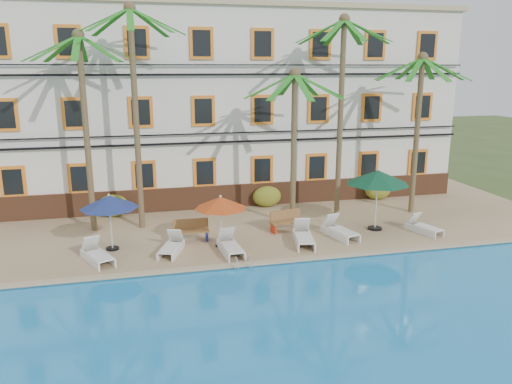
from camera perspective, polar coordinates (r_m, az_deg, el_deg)
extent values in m
plane|color=#384C23|center=(19.76, 1.38, -7.75)|extent=(100.00, 100.00, 0.00)
cube|color=tan|center=(24.31, -1.62, -3.20)|extent=(30.00, 12.00, 0.25)
cube|color=#1B82CD|center=(13.78, 9.17, -17.86)|extent=(26.00, 12.00, 0.20)
cube|color=tan|center=(18.85, 2.08, -7.94)|extent=(30.00, 0.35, 0.06)
cube|color=silver|center=(28.20, -3.80, 9.80)|extent=(25.00, 6.00, 10.00)
cube|color=brown|center=(25.94, -2.51, -0.43)|extent=(25.00, 0.12, 1.20)
cube|color=tan|center=(28.28, -3.98, 20.15)|extent=(25.40, 6.40, 0.25)
cube|color=orange|center=(25.88, -26.02, 1.06)|extent=(1.15, 0.10, 1.50)
cube|color=black|center=(25.83, -26.05, 1.03)|extent=(0.85, 0.04, 1.20)
cube|color=orange|center=(25.38, -19.42, 1.46)|extent=(1.15, 0.10, 1.50)
cube|color=black|center=(25.33, -19.43, 1.43)|extent=(0.85, 0.04, 1.20)
cube|color=orange|center=(25.22, -12.64, 1.85)|extent=(1.15, 0.10, 1.50)
cube|color=black|center=(25.17, -12.64, 1.83)|extent=(0.85, 0.04, 1.20)
cube|color=orange|center=(25.42, -5.87, 2.22)|extent=(1.15, 0.10, 1.50)
cube|color=black|center=(25.37, -5.85, 2.20)|extent=(0.85, 0.04, 1.20)
cube|color=orange|center=(25.97, 0.71, 2.55)|extent=(1.15, 0.10, 1.50)
cube|color=black|center=(25.92, 0.74, 2.52)|extent=(0.85, 0.04, 1.20)
cube|color=orange|center=(26.85, 6.94, 2.82)|extent=(1.15, 0.10, 1.50)
cube|color=black|center=(26.80, 6.98, 2.80)|extent=(0.85, 0.04, 1.20)
cube|color=orange|center=(28.02, 12.72, 3.05)|extent=(1.15, 0.10, 1.50)
cube|color=black|center=(27.97, 12.76, 3.03)|extent=(0.85, 0.04, 1.20)
cube|color=orange|center=(29.45, 17.98, 3.23)|extent=(1.15, 0.10, 1.50)
cube|color=black|center=(29.41, 18.03, 3.21)|extent=(0.85, 0.04, 1.20)
cube|color=orange|center=(25.44, -26.78, 7.87)|extent=(1.15, 0.10, 1.50)
cube|color=black|center=(25.39, -26.80, 7.86)|extent=(0.85, 0.04, 1.20)
cube|color=orange|center=(24.93, -20.00, 8.43)|extent=(1.15, 0.10, 1.50)
cube|color=black|center=(24.88, -20.01, 8.42)|extent=(0.85, 0.04, 1.20)
cube|color=orange|center=(24.77, -13.02, 8.88)|extent=(1.15, 0.10, 1.50)
cube|color=black|center=(24.72, -13.02, 8.87)|extent=(0.85, 0.04, 1.20)
cube|color=orange|center=(24.97, -6.05, 9.20)|extent=(1.15, 0.10, 1.50)
cube|color=black|center=(24.92, -6.03, 9.19)|extent=(0.85, 0.04, 1.20)
cube|color=orange|center=(25.53, 0.73, 9.38)|extent=(1.15, 0.10, 1.50)
cube|color=black|center=(25.48, 0.76, 9.37)|extent=(0.85, 0.04, 1.20)
cube|color=orange|center=(26.42, 7.14, 9.43)|extent=(1.15, 0.10, 1.50)
cube|color=black|center=(26.38, 7.18, 9.42)|extent=(0.85, 0.04, 1.20)
cube|color=orange|center=(27.61, 13.07, 9.38)|extent=(1.15, 0.10, 1.50)
cube|color=black|center=(27.57, 13.11, 9.37)|extent=(0.85, 0.04, 1.20)
cube|color=orange|center=(29.06, 18.45, 9.24)|extent=(1.15, 0.10, 1.50)
cube|color=black|center=(29.02, 18.50, 9.23)|extent=(0.85, 0.04, 1.20)
cube|color=orange|center=(24.86, -20.64, 15.77)|extent=(1.15, 0.10, 1.50)
cube|color=black|center=(24.81, -20.65, 15.77)|extent=(0.85, 0.04, 1.20)
cube|color=orange|center=(24.70, -13.45, 16.28)|extent=(1.15, 0.10, 1.50)
cube|color=black|center=(24.65, -13.45, 16.28)|extent=(0.85, 0.04, 1.20)
cube|color=orange|center=(24.91, -6.24, 16.55)|extent=(1.15, 0.10, 1.50)
cube|color=black|center=(24.86, -6.23, 16.55)|extent=(0.85, 0.04, 1.20)
cube|color=orange|center=(25.47, 0.76, 16.57)|extent=(1.15, 0.10, 1.50)
cube|color=black|center=(25.42, 0.78, 16.57)|extent=(0.85, 0.04, 1.20)
cube|color=orange|center=(26.36, 7.36, 16.38)|extent=(1.15, 0.10, 1.50)
cube|color=black|center=(26.31, 7.40, 16.38)|extent=(0.85, 0.04, 1.20)
cube|color=orange|center=(27.55, 13.45, 16.02)|extent=(1.15, 0.10, 1.50)
cube|color=black|center=(27.51, 13.50, 16.02)|extent=(0.85, 0.04, 1.20)
cube|color=orange|center=(29.01, 18.96, 15.54)|extent=(1.15, 0.10, 1.50)
cube|color=black|center=(28.96, 19.01, 15.54)|extent=(0.85, 0.04, 1.20)
cube|color=black|center=(25.24, -2.52, 5.77)|extent=(25.00, 0.08, 0.10)
cube|color=black|center=(25.18, -2.53, 6.78)|extent=(25.00, 0.08, 0.06)
cube|color=black|center=(24.98, -2.60, 13.28)|extent=(25.00, 0.08, 0.10)
cube|color=black|center=(24.98, -2.61, 14.31)|extent=(25.00, 0.08, 0.06)
cylinder|color=brown|center=(22.67, -18.79, 5.96)|extent=(0.26, 0.26, 8.37)
sphere|color=brown|center=(22.51, -19.66, 16.55)|extent=(0.50, 0.50, 0.50)
cube|color=#1D751B|center=(23.62, -19.27, 15.15)|extent=(0.28, 2.28, 1.08)
cube|color=#1D751B|center=(23.38, -21.36, 14.99)|extent=(1.81, 1.81, 1.08)
cube|color=#1D751B|center=(22.63, -22.49, 14.95)|extent=(2.28, 0.28, 1.08)
cube|color=#1D751B|center=(21.79, -21.92, 15.08)|extent=(1.81, 1.81, 1.08)
cube|color=#1D751B|center=(21.36, -19.85, 15.29)|extent=(0.28, 2.28, 1.08)
cube|color=#1D751B|center=(21.63, -17.58, 15.44)|extent=(1.81, 1.81, 1.08)
cube|color=#1D751B|center=(22.41, -16.56, 15.44)|extent=(2.28, 0.28, 1.08)
cube|color=#1D751B|center=(23.23, -17.31, 15.32)|extent=(1.81, 1.81, 1.08)
cylinder|color=brown|center=(22.41, -13.53, 7.66)|extent=(0.26, 0.26, 9.48)
sphere|color=brown|center=(22.42, -14.26, 19.77)|extent=(0.50, 0.50, 0.50)
cube|color=#1D751B|center=(23.49, -14.16, 18.20)|extent=(0.28, 2.28, 1.08)
cube|color=#1D751B|center=(23.18, -16.24, 18.14)|extent=(1.81, 1.81, 1.08)
cube|color=#1D751B|center=(22.40, -17.22, 18.23)|extent=(2.28, 0.28, 1.08)
cube|color=#1D751B|center=(21.58, -16.43, 18.47)|extent=(1.81, 1.81, 1.08)
cube|color=#1D751B|center=(21.24, -14.20, 18.68)|extent=(0.28, 2.28, 1.08)
cube|color=#1D751B|center=(21.58, -11.95, 18.72)|extent=(1.81, 1.81, 1.08)
cube|color=#1D751B|center=(22.39, -11.12, 18.58)|extent=(2.28, 0.28, 1.08)
cube|color=#1D751B|center=(23.18, -12.08, 18.38)|extent=(1.81, 1.81, 1.08)
cylinder|color=brown|center=(22.59, 4.31, 4.67)|extent=(0.26, 0.26, 6.84)
sphere|color=brown|center=(22.29, 4.48, 13.37)|extent=(0.50, 0.50, 0.50)
cube|color=#1D751B|center=(23.38, 3.59, 12.13)|extent=(0.28, 2.28, 1.08)
cube|color=#1D751B|center=(22.84, 1.87, 12.10)|extent=(1.81, 1.81, 1.08)
cube|color=#1D751B|center=(21.98, 1.57, 12.02)|extent=(2.28, 0.28, 1.08)
cube|color=#1D751B|center=(21.30, 3.02, 11.94)|extent=(1.81, 1.81, 1.08)
cube|color=#1D751B|center=(21.23, 5.40, 11.89)|extent=(0.28, 2.28, 1.08)
cube|color=#1D751B|center=(21.81, 7.16, 11.91)|extent=(1.81, 1.81, 1.08)
cube|color=#1D751B|center=(22.67, 7.24, 11.98)|extent=(2.28, 0.28, 1.08)
cube|color=#1D751B|center=(23.31, 5.76, 12.08)|extent=(1.81, 1.81, 1.08)
cylinder|color=brown|center=(24.24, 9.60, 7.99)|extent=(0.26, 0.26, 9.21)
sphere|color=brown|center=(24.20, 10.07, 18.90)|extent=(0.50, 0.50, 0.50)
cube|color=#1D751B|center=(25.21, 8.96, 17.54)|extent=(0.28, 2.28, 1.08)
cube|color=#1D751B|center=(24.61, 7.45, 17.67)|extent=(1.81, 1.81, 1.08)
cube|color=#1D751B|center=(23.74, 7.38, 17.81)|extent=(2.28, 0.28, 1.08)
cube|color=#1D751B|center=(23.12, 8.92, 17.86)|extent=(1.81, 1.81, 1.08)
cube|color=#1D751B|center=(23.12, 11.17, 17.77)|extent=(0.28, 2.28, 1.08)
cube|color=#1D751B|center=(23.76, 12.68, 17.59)|extent=(1.81, 1.81, 1.08)
cube|color=#1D751B|center=(24.62, 12.56, 17.47)|extent=(2.28, 0.28, 1.08)
cube|color=#1D751B|center=(25.21, 11.02, 17.45)|extent=(1.81, 1.81, 1.08)
cylinder|color=brown|center=(25.69, 17.87, 5.97)|extent=(0.26, 0.26, 7.54)
sphere|color=brown|center=(25.47, 18.52, 14.39)|extent=(0.50, 0.50, 0.50)
cube|color=#1D751B|center=(26.44, 17.12, 13.31)|extent=(0.28, 2.28, 1.08)
cube|color=#1D751B|center=(25.76, 15.92, 13.38)|extent=(1.81, 1.81, 1.08)
cube|color=#1D751B|center=(24.90, 16.15, 13.36)|extent=(2.28, 0.28, 1.08)
cube|color=#1D751B|center=(24.37, 17.78, 13.24)|extent=(1.81, 1.81, 1.08)
cube|color=#1D751B|center=(24.51, 19.84, 13.09)|extent=(0.28, 2.28, 1.08)
cube|color=#1D751B|center=(25.22, 20.99, 13.00)|extent=(1.81, 1.81, 1.08)
cube|color=#1D751B|center=(26.08, 20.61, 13.04)|extent=(2.28, 0.28, 1.08)
cube|color=#1D751B|center=(26.57, 19.02, 13.17)|extent=(1.81, 1.81, 1.08)
ellipsoid|color=#2D5A19|center=(25.23, -16.02, -1.51)|extent=(1.50, 0.90, 1.10)
ellipsoid|color=#2D5A19|center=(25.99, 1.26, -0.51)|extent=(1.50, 0.90, 1.10)
ellipsoid|color=#2D5A19|center=(28.21, 13.77, 0.26)|extent=(1.50, 0.90, 1.10)
cylinder|color=black|center=(20.92, -16.06, -6.21)|extent=(0.52, 0.52, 0.07)
cylinder|color=silver|center=(20.59, -16.26, -3.42)|extent=(0.06, 0.06, 2.21)
cone|color=navy|center=(20.35, -16.43, -1.07)|extent=(2.30, 2.30, 0.51)
sphere|color=silver|center=(20.28, -16.49, -0.32)|extent=(0.10, 0.10, 0.10)
cylinder|color=black|center=(20.50, -3.99, -6.10)|extent=(0.48, 0.48, 0.07)
cylinder|color=silver|center=(20.18, -4.04, -3.44)|extent=(0.06, 0.06, 2.06)
cone|color=#AE3E14|center=(19.95, -4.08, -1.21)|extent=(2.15, 2.15, 0.47)
sphere|color=silver|center=(19.89, -4.09, -0.49)|extent=(0.10, 0.10, 0.10)
cylinder|color=black|center=(23.15, 13.42, -4.05)|extent=(0.63, 0.63, 0.09)
cylinder|color=silver|center=(22.78, 13.60, -0.94)|extent=(0.06, 0.06, 2.69)
cone|color=#0C4229|center=(22.54, 13.76, 1.67)|extent=(2.80, 2.80, 0.62)
sphere|color=silver|center=(22.47, 13.81, 2.51)|extent=(0.10, 0.10, 0.10)
cube|color=silver|center=(19.45, -17.41, -6.96)|extent=(1.11, 1.46, 0.06)
cube|color=silver|center=(20.19, -18.41, -5.56)|extent=(0.76, 0.70, 0.66)
cube|color=silver|center=(19.65, -18.48, -7.38)|extent=(0.85, 1.74, 0.31)
cube|color=silver|center=(19.84, -16.82, -7.04)|extent=(0.85, 1.74, 0.31)
cube|color=silver|center=(19.67, -9.87, -6.33)|extent=(0.97, 1.37, 0.06)
cube|color=silver|center=(20.38, -9.20, -4.91)|extent=(0.70, 0.63, 0.62)
cube|color=silver|center=(20.02, -10.45, -6.48)|extent=(0.67, 1.68, 0.29)
cube|color=silver|center=(19.86, -8.85, -6.58)|extent=(0.67, 1.68, 0.29)
cube|color=silver|center=(19.40, -2.73, -6.34)|extent=(0.73, 1.39, 0.06)
cube|color=silver|center=(20.17, -3.45, -4.82)|extent=(0.66, 0.55, 0.67)
cube|color=silver|center=(19.62, -3.81, -6.67)|extent=(0.22, 1.92, 0.31)
cube|color=silver|center=(19.77, -2.05, -6.48)|extent=(0.22, 1.92, 0.31)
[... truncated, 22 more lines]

